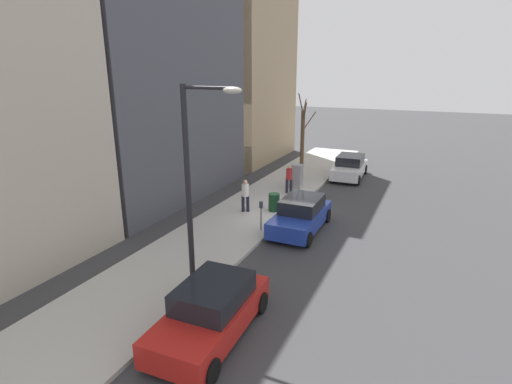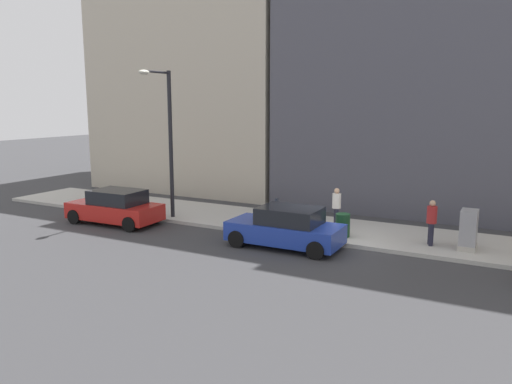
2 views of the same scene
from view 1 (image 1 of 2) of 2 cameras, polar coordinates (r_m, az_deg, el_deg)
The scene contains 14 objects.
ground_plane at distance 19.71m, azimuth 4.48°, elevation -3.87°, with size 120.00×120.00×0.00m, color #38383A.
sidewalk at distance 20.41m, azimuth -0.79°, elevation -2.84°, with size 4.00×36.00×0.15m, color #B2AFA8.
parked_car_white at distance 27.66m, azimuth 13.21°, elevation 3.48°, with size 2.06×4.26×1.52m.
parked_car_blue at distance 18.20m, azimuth 6.41°, elevation -3.26°, with size 1.95×4.22×1.52m.
parked_car_red at distance 11.42m, azimuth -6.38°, elevation -16.51°, with size 2.04×4.26×1.52m.
parking_meter at distance 17.65m, azimuth 0.72°, elevation -2.98°, with size 0.14×0.10×1.35m.
utility_box at distance 24.29m, azimuth 5.72°, elevation 2.26°, with size 0.83×0.61×1.43m.
streetlamp at distance 12.21m, azimuth -8.74°, elevation 2.57°, with size 1.97×0.32×6.50m.
bare_tree at distance 28.99m, azimuth 6.69°, elevation 7.92°, with size 0.88×2.49×5.37m.
trash_bin at distance 20.22m, azimuth 2.59°, elevation -1.48°, with size 0.56×0.56×0.90m, color #14381E.
pedestrian_near_meter at distance 23.08m, azimuth 4.76°, elevation 2.10°, with size 0.39×0.36×1.66m.
pedestrian_midblock at distance 19.95m, azimuth -1.53°, elevation -0.25°, with size 0.37×0.36×1.66m.
office_tower_left at distance 33.41m, azimuth -6.09°, elevation 20.38°, with size 10.27×10.27×17.99m, color tan.
office_block_center at distance 25.97m, azimuth -20.64°, elevation 19.18°, with size 12.60×12.60×16.88m, color #4C4C56.
Camera 1 is at (-6.29, 17.30, 7.04)m, focal length 28.00 mm.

